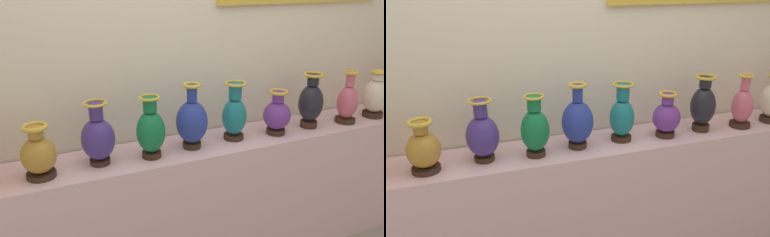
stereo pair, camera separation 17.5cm
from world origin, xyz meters
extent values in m
cube|color=beige|center=(0.00, 0.00, 0.45)|extent=(3.78, 0.40, 0.89)
cube|color=beige|center=(0.00, 0.26, 1.56)|extent=(6.35, 0.10, 3.11)
cylinder|color=#382319|center=(-0.87, -0.05, 0.91)|extent=(0.15, 0.15, 0.03)
ellipsoid|color=#B27F2D|center=(-0.87, -0.05, 1.02)|extent=(0.18, 0.18, 0.19)
cylinder|color=#B27F2D|center=(-0.87, -0.05, 1.14)|extent=(0.07, 0.07, 0.06)
torus|color=gold|center=(-0.87, -0.05, 1.17)|extent=(0.13, 0.13, 0.02)
cylinder|color=#382319|center=(-0.56, -0.02, 0.91)|extent=(0.11, 0.11, 0.03)
ellipsoid|color=#3F2D7F|center=(-0.56, -0.02, 1.04)|extent=(0.18, 0.18, 0.23)
cylinder|color=#3F2D7F|center=(-0.56, -0.02, 1.20)|extent=(0.07, 0.07, 0.09)
torus|color=gold|center=(-0.56, -0.02, 1.25)|extent=(0.13, 0.13, 0.02)
cylinder|color=#382319|center=(-0.28, -0.05, 0.91)|extent=(0.11, 0.11, 0.03)
ellipsoid|color=#14723D|center=(-0.28, -0.05, 1.05)|extent=(0.16, 0.16, 0.24)
cylinder|color=#14723D|center=(-0.28, -0.05, 1.21)|extent=(0.08, 0.08, 0.08)
torus|color=gold|center=(-0.28, -0.05, 1.25)|extent=(0.12, 0.12, 0.02)
cylinder|color=#382319|center=(-0.01, -0.02, 0.91)|extent=(0.11, 0.11, 0.03)
ellipsoid|color=#263899|center=(-0.01, -0.02, 1.06)|extent=(0.19, 0.19, 0.26)
cylinder|color=#263899|center=(-0.01, -0.02, 1.23)|extent=(0.06, 0.06, 0.10)
torus|color=gold|center=(-0.01, -0.02, 1.28)|extent=(0.11, 0.11, 0.02)
cylinder|color=#382319|center=(0.29, -0.01, 0.91)|extent=(0.13, 0.13, 0.03)
ellipsoid|color=#19727A|center=(0.29, -0.01, 1.04)|extent=(0.15, 0.15, 0.24)
cylinder|color=#19727A|center=(0.29, -0.01, 1.21)|extent=(0.08, 0.08, 0.10)
torus|color=gold|center=(0.29, -0.01, 1.26)|extent=(0.13, 0.13, 0.02)
cylinder|color=#382319|center=(0.58, -0.04, 0.91)|extent=(0.12, 0.12, 0.03)
ellipsoid|color=#6B3393|center=(0.58, -0.04, 1.02)|extent=(0.18, 0.18, 0.18)
cylinder|color=#6B3393|center=(0.58, -0.04, 1.15)|extent=(0.07, 0.07, 0.06)
torus|color=gold|center=(0.58, -0.04, 1.18)|extent=(0.12, 0.12, 0.02)
cylinder|color=#382319|center=(0.86, -0.03, 0.92)|extent=(0.11, 0.11, 0.04)
ellipsoid|color=black|center=(0.86, -0.03, 1.07)|extent=(0.16, 0.16, 0.25)
cylinder|color=black|center=(0.86, -0.03, 1.23)|extent=(0.08, 0.08, 0.07)
torus|color=gold|center=(0.86, -0.03, 1.26)|extent=(0.13, 0.13, 0.02)
cylinder|color=#382319|center=(1.15, -0.06, 0.91)|extent=(0.14, 0.14, 0.03)
ellipsoid|color=#CC5972|center=(1.15, -0.06, 1.04)|extent=(0.14, 0.14, 0.23)
cylinder|color=#CC5972|center=(1.15, -0.06, 1.21)|extent=(0.06, 0.06, 0.09)
torus|color=gold|center=(1.15, -0.06, 1.25)|extent=(0.10, 0.10, 0.02)
cylinder|color=#382319|center=(1.42, -0.05, 0.91)|extent=(0.14, 0.14, 0.04)
ellipsoid|color=beige|center=(1.42, -0.05, 1.05)|extent=(0.18, 0.18, 0.24)
cylinder|color=beige|center=(1.42, -0.05, 1.20)|extent=(0.08, 0.08, 0.06)
torus|color=gold|center=(1.42, -0.05, 1.23)|extent=(0.12, 0.12, 0.02)
camera|label=1|loc=(-0.89, -2.03, 1.89)|focal=37.03mm
camera|label=2|loc=(-0.73, -2.09, 1.89)|focal=37.03mm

